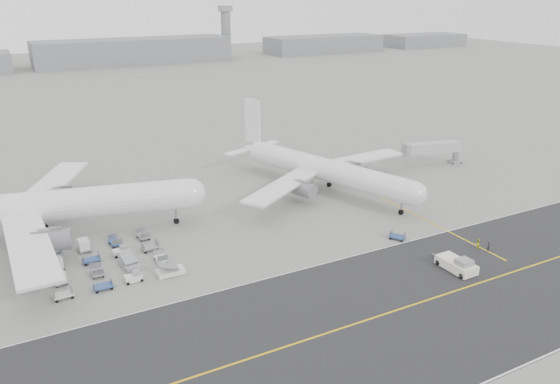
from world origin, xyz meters
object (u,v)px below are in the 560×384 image
control_tower (226,31)px  ground_crew_b (477,244)px  airliner_b (322,169)px  airliner_a (40,207)px  ground_crew_a (489,247)px  jet_bridge (432,149)px  pushback_tug (457,265)px

control_tower → ground_crew_b: control_tower is taller
ground_crew_b → airliner_b: bearing=-60.2°
airliner_a → ground_crew_a: airliner_a is taller
ground_crew_b → airliner_a: bearing=-13.9°
airliner_b → ground_crew_b: airliner_b is taller
airliner_a → ground_crew_a: bearing=-109.4°
ground_crew_a → control_tower: bearing=60.8°
airliner_b → jet_bridge: bearing=-13.6°
ground_crew_a → ground_crew_b: 1.78m
airliner_a → pushback_tug: size_ratio=6.75×
pushback_tug → ground_crew_a: 9.65m
control_tower → pushback_tug: (-79.25, -278.54, -15.29)m
control_tower → airliner_a: 271.52m
control_tower → jet_bridge: size_ratio=2.03×
airliner_b → ground_crew_b: (7.76, -35.84, -4.02)m
airliner_a → ground_crew_b: bearing=-108.8°
airliner_a → pushback_tug: bearing=-115.3°
control_tower → ground_crew_a: size_ratio=20.02×
pushback_tug → jet_bridge: size_ratio=0.54×
airliner_b → pushback_tug: airliner_b is taller
jet_bridge → ground_crew_a: bearing=-107.3°
jet_bridge → airliner_a: bearing=-165.5°
airliner_b → jet_bridge: (33.36, 2.86, -0.86)m
control_tower → pushback_tug: size_ratio=3.79×
airliner_a → airliner_b: bearing=-79.9°
airliner_b → ground_crew_a: airliner_b is taller
jet_bridge → ground_crew_b: (-25.60, -38.70, -3.16)m
jet_bridge → pushback_tug: bearing=-114.3°
airliner_b → jet_bridge: airliner_b is taller
control_tower → airliner_b: size_ratio=0.66×
control_tower → pushback_tug: 290.00m
ground_crew_b → control_tower: bearing=-86.8°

